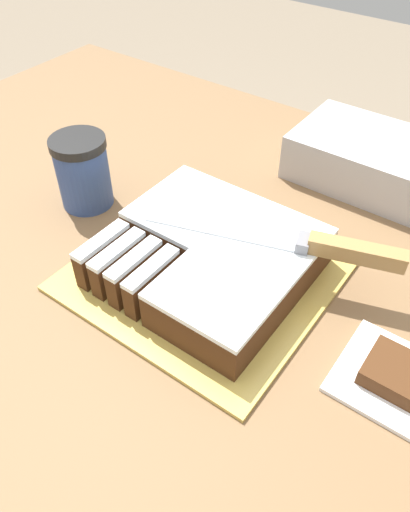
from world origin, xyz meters
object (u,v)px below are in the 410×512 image
(brownie, at_px, (395,372))
(storage_box, at_px, (372,160))
(cake_board, at_px, (205,273))
(cake, at_px, (211,255))
(coffee_cup, at_px, (83,172))
(knife, at_px, (322,246))

(brownie, xyz_separation_m, storage_box, (-0.18, 0.36, 0.02))
(cake_board, relative_size, brownie, 5.11)
(brownie, bearing_deg, cake_board, 177.43)
(cake_board, bearing_deg, brownie, -2.57)
(cake_board, height_order, brownie, brownie)
(cake, height_order, storage_box, storage_box)
(cake, height_order, coffee_cup, coffee_cup)
(cake_board, relative_size, knife, 0.99)
(brownie, distance_m, storage_box, 0.40)
(knife, distance_m, coffee_cup, 0.38)
(coffee_cup, bearing_deg, brownie, -3.80)
(coffee_cup, bearing_deg, cake, -3.71)
(cake_board, xyz_separation_m, brownie, (0.27, -0.01, 0.01))
(cake, distance_m, knife, 0.14)
(cake_board, height_order, cake, cake)
(cake, relative_size, knife, 0.79)
(coffee_cup, relative_size, brownie, 1.80)
(knife, bearing_deg, cake, 8.78)
(cake_board, xyz_separation_m, coffee_cup, (-0.25, 0.02, 0.05))
(coffee_cup, relative_size, storage_box, 0.45)
(storage_box, bearing_deg, knife, -81.37)
(storage_box, bearing_deg, brownie, -63.40)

